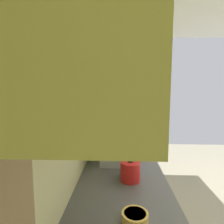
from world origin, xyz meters
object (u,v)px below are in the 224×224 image
bowl (135,217)px  microwave (119,142)px  oven_range (120,145)px  kettle (130,171)px

bowl → microwave: bearing=5.3°
bowl → oven_range: bearing=1.6°
oven_range → bowl: (-2.73, -0.08, 0.46)m
oven_range → microwave: 1.96m
bowl → kettle: 0.43m
kettle → bowl: bearing=180.0°
oven_range → kettle: bearing=-178.1°
microwave → oven_range: bearing=-0.1°
oven_range → microwave: size_ratio=2.26×
oven_range → bowl: 2.77m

